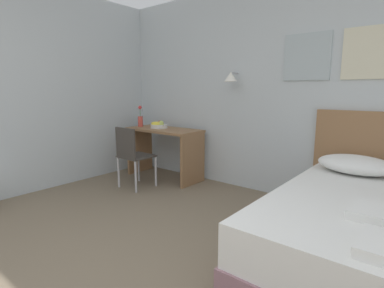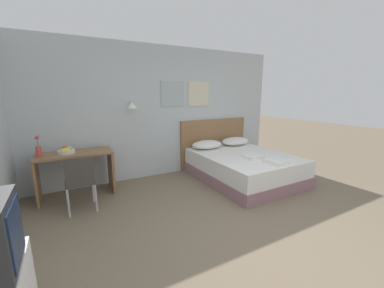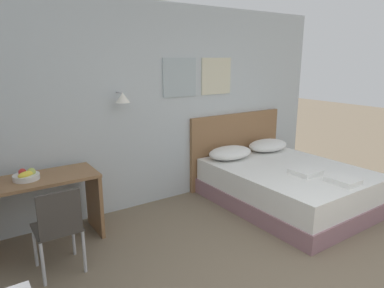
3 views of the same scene
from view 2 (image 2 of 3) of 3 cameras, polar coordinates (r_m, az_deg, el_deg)
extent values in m
plane|color=#756651|center=(2.95, 14.38, -23.72)|extent=(24.00, 24.00, 0.00)
cube|color=silver|center=(4.92, -8.59, 7.55)|extent=(5.73, 0.06, 2.65)
cube|color=#A8B7BC|center=(5.00, -4.73, 12.02)|extent=(0.52, 0.02, 0.52)
cube|color=beige|center=(5.29, 1.65, 12.07)|extent=(0.52, 0.02, 0.52)
cylinder|color=#B2B2B7|center=(4.64, -14.67, 9.81)|extent=(0.02, 0.16, 0.02)
cone|color=white|center=(4.55, -14.35, 9.15)|extent=(0.17, 0.17, 0.12)
cube|color=gray|center=(4.92, 12.21, -7.08)|extent=(1.63, 2.07, 0.22)
cube|color=white|center=(4.84, 12.35, -4.14)|extent=(1.59, 2.03, 0.31)
cube|color=#8E6642|center=(5.61, 5.32, 0.30)|extent=(1.75, 0.06, 1.12)
ellipsoid|color=white|center=(5.14, 3.66, -0.14)|extent=(0.70, 0.46, 0.18)
ellipsoid|color=white|center=(5.59, 10.40, 0.69)|extent=(0.70, 0.46, 0.18)
cube|color=white|center=(4.54, 14.54, -2.95)|extent=(0.33, 0.31, 0.06)
cube|color=white|center=(4.32, 19.65, -4.07)|extent=(0.27, 0.35, 0.06)
cube|color=#8E6642|center=(4.33, -26.65, -2.09)|extent=(1.16, 0.54, 0.03)
cube|color=#8E6642|center=(4.46, -33.42, -7.55)|extent=(0.04, 0.50, 0.72)
cube|color=#8E6642|center=(4.48, -19.01, -6.03)|extent=(0.04, 0.50, 0.72)
cube|color=#3D3833|center=(3.88, -25.50, -8.29)|extent=(0.40, 0.40, 0.02)
cube|color=#3D3833|center=(3.64, -25.61, -6.14)|extent=(0.37, 0.03, 0.40)
cylinder|color=#B7B7BC|center=(4.12, -27.92, -10.64)|extent=(0.03, 0.03, 0.42)
cylinder|color=#B7B7BC|center=(4.13, -22.86, -10.09)|extent=(0.03, 0.03, 0.42)
cylinder|color=#B7B7BC|center=(3.79, -27.78, -12.62)|extent=(0.03, 0.03, 0.42)
cylinder|color=#B7B7BC|center=(3.80, -22.25, -12.01)|extent=(0.03, 0.03, 0.42)
cylinder|color=silver|center=(4.33, -28.16, -1.64)|extent=(0.26, 0.26, 0.05)
sphere|color=#B2C156|center=(4.31, -27.55, -0.98)|extent=(0.08, 0.08, 0.08)
sphere|color=red|center=(4.36, -28.56, -1.00)|extent=(0.08, 0.08, 0.08)
ellipsoid|color=yellow|center=(4.27, -28.29, -1.22)|extent=(0.18, 0.12, 0.06)
cylinder|color=#D14C42|center=(4.29, -33.15, -1.58)|extent=(0.08, 0.08, 0.16)
cylinder|color=#3D7538|center=(4.26, -33.38, 0.39)|extent=(0.01, 0.01, 0.14)
sphere|color=#DB3838|center=(4.25, -33.49, 1.32)|extent=(0.06, 0.06, 0.06)
cube|color=navy|center=(1.89, -36.83, -16.62)|extent=(0.01, 0.37, 0.37)
camera|label=1|loc=(3.44, 43.38, 2.50)|focal=28.00mm
camera|label=3|loc=(0.77, -71.38, 22.47)|focal=32.00mm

